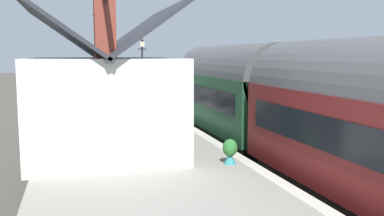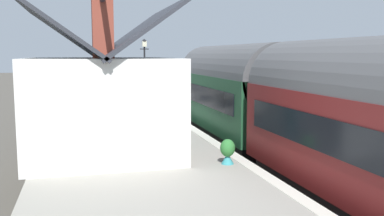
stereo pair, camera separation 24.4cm
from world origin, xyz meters
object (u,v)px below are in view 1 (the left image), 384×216
object	(u,v)px
planter_edge_far	(100,104)
planter_bench_right	(102,100)
planter_edge_near	(92,114)
planter_by_door	(114,114)
bench_near_building	(117,96)
train	(357,123)
station_building	(103,100)
lamp_post_platform	(142,60)
planter_bench_left	(133,97)
bench_by_lamp	(129,109)
planter_corner_building	(230,151)
bench_mid_platform	(123,102)

from	to	relation	value
planter_edge_far	planter_bench_right	xyz separation A→B (m)	(2.01, -0.27, -0.03)
planter_edge_near	planter_by_door	size ratio (longest dim) A/B	0.86
bench_near_building	train	bearing A→B (deg)	-166.82
station_building	lamp_post_platform	world-z (taller)	station_building
planter_edge_far	planter_edge_near	bearing A→B (deg)	172.05
lamp_post_platform	planter_bench_left	bearing A→B (deg)	1.65
bench_by_lamp	planter_bench_right	size ratio (longest dim) A/B	1.85
bench_near_building	planter_by_door	distance (m)	7.66
bench_by_lamp	bench_near_building	size ratio (longest dim) A/B	1.01
planter_edge_near	planter_bench_right	bearing A→B (deg)	-7.85
planter_bench_left	planter_corner_building	xyz separation A→B (m)	(-16.60, -0.37, 0.09)
bench_by_lamp	planter_by_door	bearing A→B (deg)	147.73
planter_bench_right	planter_edge_near	bearing A→B (deg)	172.15
station_building	planter_bench_left	size ratio (longest dim) A/B	6.06
bench_by_lamp	planter_bench_left	size ratio (longest dim) A/B	1.41
planter_edge_far	lamp_post_platform	bearing A→B (deg)	-85.40
bench_by_lamp	planter_bench_left	xyz separation A→B (m)	(7.36, -1.25, -0.21)
station_building	planter_bench_right	size ratio (longest dim) A/B	7.95
bench_mid_platform	planter_bench_right	distance (m)	3.29
train	bench_mid_platform	world-z (taller)	train
bench_by_lamp	planter_corner_building	xyz separation A→B (m)	(-9.24, -1.63, -0.12)
planter_edge_far	lamp_post_platform	size ratio (longest dim) A/B	0.21
planter_edge_far	lamp_post_platform	distance (m)	3.44
planter_corner_building	train	bearing A→B (deg)	-126.98
train	planter_bench_left	distance (m)	18.83
bench_near_building	planter_bench_left	world-z (taller)	bench_near_building
train	planter_edge_near	world-z (taller)	train
planter_bench_right	lamp_post_platform	world-z (taller)	lamp_post_platform
planter_by_door	lamp_post_platform	world-z (taller)	lamp_post_platform
planter_edge_near	planter_edge_far	xyz separation A→B (m)	(4.59, -0.64, -0.09)
planter_by_door	planter_edge_far	bearing A→B (deg)	3.27
planter_corner_building	planter_edge_far	world-z (taller)	planter_corner_building
bench_mid_platform	planter_bench_left	xyz separation A→B (m)	(4.61, -1.20, -0.21)
planter_corner_building	planter_by_door	size ratio (longest dim) A/B	0.83
planter_edge_far	planter_by_door	distance (m)	5.19
planter_by_door	bench_mid_platform	bearing A→B (deg)	-12.10
bench_by_lamp	planter_edge_near	size ratio (longest dim) A/B	1.97
bench_near_building	planter_bench_left	distance (m)	1.55
station_building	bench_mid_platform	distance (m)	9.56
bench_by_lamp	planter_bench_left	bearing A→B (deg)	-9.66
bench_mid_platform	planter_bench_right	xyz separation A→B (m)	(3.16, 0.89, -0.21)
planter_bench_left	planter_corner_building	world-z (taller)	planter_corner_building
lamp_post_platform	planter_corner_building	bearing A→B (deg)	-178.80
planter_edge_far	planter_by_door	bearing A→B (deg)	-176.73
bench_mid_platform	planter_by_door	distance (m)	4.12
station_building	planter_corner_building	world-z (taller)	station_building
planter_edge_near	planter_by_door	world-z (taller)	planter_by_door
bench_by_lamp	planter_corner_building	size ratio (longest dim) A/B	2.03
bench_near_building	planter_corner_building	bearing A→B (deg)	-174.50
station_building	planter_edge_far	world-z (taller)	station_building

